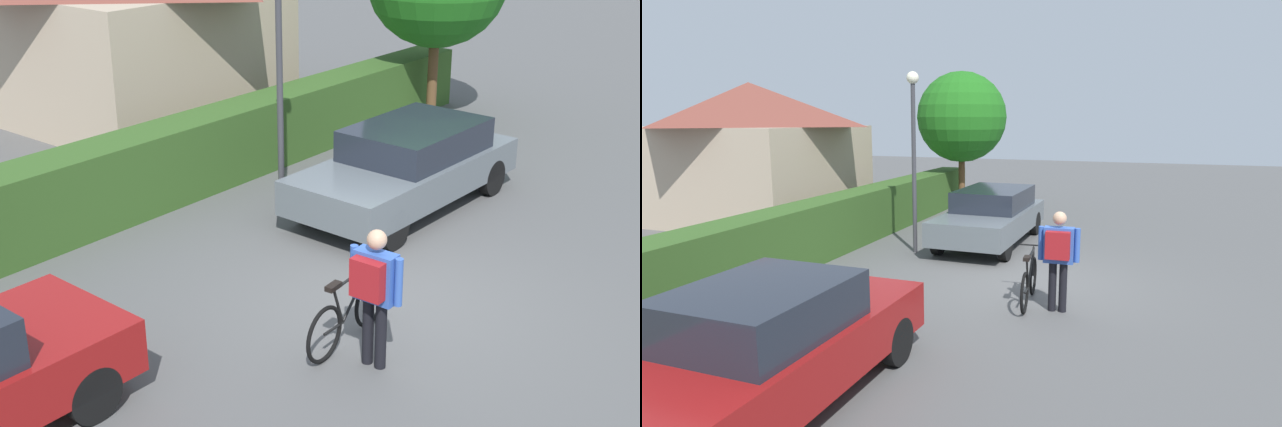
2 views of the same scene
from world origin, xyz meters
TOP-DOWN VIEW (x-y plane):
  - ground_plane at (0.00, 0.00)m, footprint 60.00×60.00m
  - hedge_row at (0.00, 4.99)m, footprint 18.37×0.90m
  - house_distant at (3.89, 9.75)m, footprint 5.50×5.83m
  - parked_car_near at (-5.44, 1.67)m, footprint 4.13×1.76m
  - parked_car_far at (2.94, 1.67)m, footprint 4.36×1.87m
  - bicycle at (-1.19, -0.21)m, footprint 1.69×0.50m
  - person_rider at (-1.43, -0.73)m, footprint 0.36×0.67m
  - street_lamp at (1.43, 3.10)m, footprint 0.28×0.28m
  - tree_kerbside at (7.71, 4.15)m, footprint 3.07×3.07m

SIDE VIEW (x-z plane):
  - ground_plane at x=0.00m, z-range 0.00..0.00m
  - bicycle at x=-1.19m, z-range -0.08..0.84m
  - hedge_row at x=0.00m, z-range 0.00..1.29m
  - parked_car_far at x=2.94m, z-range 0.04..1.42m
  - parked_car_near at x=-5.44m, z-range 0.02..1.45m
  - person_rider at x=-1.43m, z-range 0.18..1.84m
  - house_distant at x=3.89m, z-range 0.05..4.26m
  - street_lamp at x=1.43m, z-range 0.62..4.78m
  - tree_kerbside at x=7.71m, z-range 0.80..5.50m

